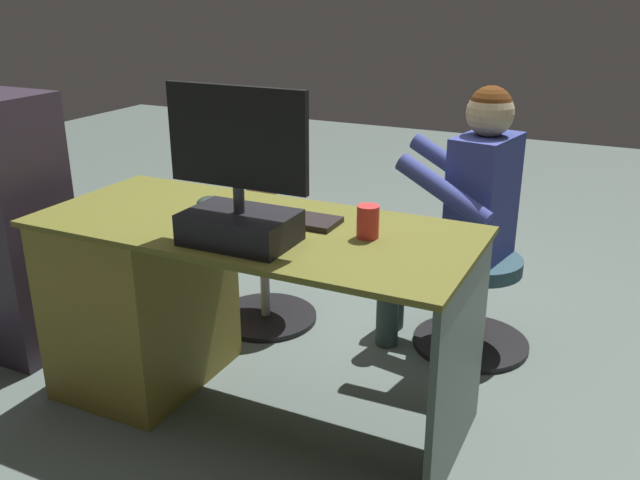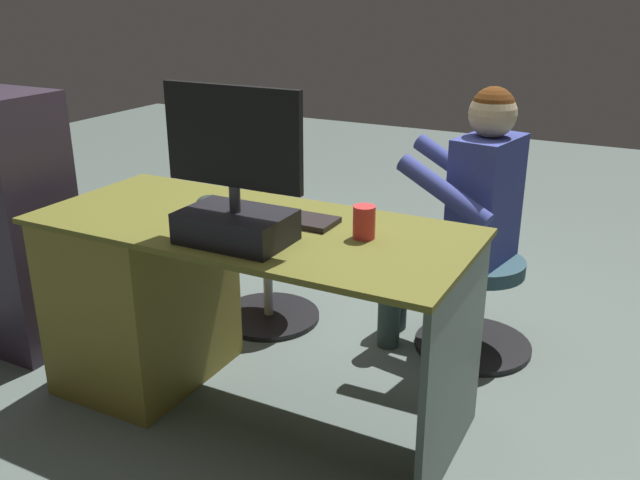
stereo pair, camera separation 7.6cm
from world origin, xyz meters
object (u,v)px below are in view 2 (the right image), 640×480
Objects in this scene: tv_remote at (214,211)px; computer_mouse at (207,201)px; desk at (162,291)px; keyboard at (279,216)px; cup at (364,222)px; visitor_chair at (476,300)px; monitor at (235,198)px; person at (465,202)px; teddy_bear at (267,206)px; office_chair_teddy at (268,273)px.

computer_mouse is at bearing -28.82° from tv_remote.
desk is 3.70× the size of keyboard.
cup is 0.21× the size of visitor_chair.
cup is at bearing 75.36° from visitor_chair.
visitor_chair is (-0.55, -0.99, -0.66)m from monitor.
keyboard is at bearing -91.95° from monitor.
person is at bearing -115.94° from monitor.
monitor is 1.57× the size of teddy_bear.
monitor is (-0.48, 0.17, 0.49)m from desk.
keyboard is at bearing -6.31° from cup.
cup is (-0.35, -0.22, -0.09)m from monitor.
person reaches higher than visitor_chair.
monitor reaches higher than teddy_bear.
office_chair_teddy is at bearing -63.90° from monitor.
tv_remote is (0.24, 0.05, -0.00)m from keyboard.
keyboard is 2.80× the size of tv_remote.
desk is 10.35× the size of tv_remote.
cup is at bearing 141.45° from office_chair_teddy.
monitor is at bearing 150.52° from tv_remote.
monitor is 1.31m from visitor_chair.
monitor is 0.97× the size of visitor_chair.
computer_mouse is at bearing 41.79° from person.
teddy_bear is (0.41, -0.57, -0.18)m from keyboard.
monitor is 3.31× the size of tv_remote.
teddy_bear is 0.28× the size of person.
visitor_chair is (-0.20, -0.77, -0.56)m from cup.
keyboard is 3.88× the size of cup.
desk is at bearing 31.14° from computer_mouse.
monitor reaches higher than computer_mouse.
teddy_bear is 1.02m from visitor_chair.
computer_mouse is 0.89× the size of cup.
monitor is 1.11m from person.
cup is 1.11m from office_chair_teddy.
monitor is 5.17× the size of computer_mouse.
cup reaches higher than visitor_chair.
desk is 1.36× the size of person.
desk is at bearing 3.34° from cup.
teddy_bear is (0.08, -0.55, -0.19)m from computer_mouse.
computer_mouse is at bearing -2.48° from keyboard.
teddy_bear is (0.16, -0.62, -0.18)m from tv_remote.
computer_mouse is 1.24m from visitor_chair.
keyboard is at bearing -170.03° from desk.
tv_remote is at bearing 12.34° from keyboard.
teddy_bear is at bearing 9.86° from person.
tv_remote is (-0.25, -0.03, 0.36)m from desk.
computer_mouse reaches higher than teddy_bear.
person is (-0.71, -0.77, -0.08)m from tv_remote.
cup is 0.78m from person.
desk is 3.05× the size of visitor_chair.
person is (-0.47, -0.98, -0.22)m from monitor.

